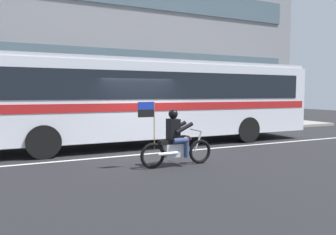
% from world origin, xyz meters
% --- Properties ---
extents(ground_plane, '(60.00, 60.00, 0.00)m').
position_xyz_m(ground_plane, '(0.00, 0.00, 0.00)').
color(ground_plane, black).
extents(sidewalk_curb, '(28.00, 3.80, 0.15)m').
position_xyz_m(sidewalk_curb, '(0.00, 5.10, 0.07)').
color(sidewalk_curb, gray).
rests_on(sidewalk_curb, ground_plane).
extents(lane_center_stripe, '(26.60, 0.14, 0.01)m').
position_xyz_m(lane_center_stripe, '(0.00, -0.60, 0.00)').
color(lane_center_stripe, silver).
rests_on(lane_center_stripe, ground_plane).
extents(office_building_facade, '(28.00, 0.89, 10.79)m').
position_xyz_m(office_building_facade, '(0.00, 7.39, 5.40)').
color(office_building_facade, gray).
rests_on(office_building_facade, ground_plane).
extents(transit_bus, '(13.25, 2.69, 3.22)m').
position_xyz_m(transit_bus, '(1.05, 1.19, 1.88)').
color(transit_bus, silver).
rests_on(transit_bus, ground_plane).
extents(motorcycle_with_rider, '(2.20, 0.64, 1.78)m').
position_xyz_m(motorcycle_with_rider, '(0.21, -2.53, 0.67)').
color(motorcycle_with_rider, black).
rests_on(motorcycle_with_rider, ground_plane).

